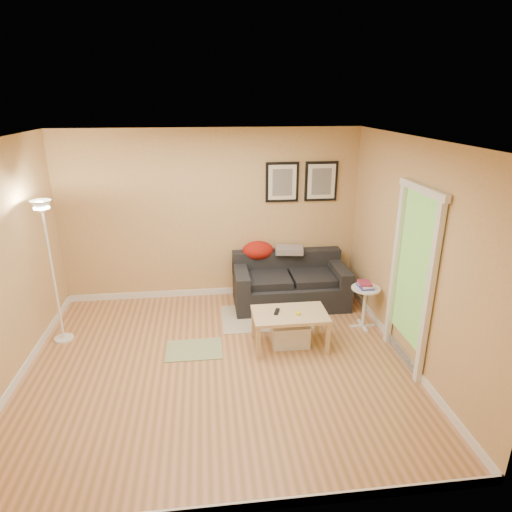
# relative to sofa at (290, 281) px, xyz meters

# --- Properties ---
(floor) EXTENTS (4.50, 4.50, 0.00)m
(floor) POSITION_rel_sofa_xyz_m (-1.16, -1.53, -0.38)
(floor) COLOR tan
(floor) RESTS_ON ground
(ceiling) EXTENTS (4.50, 4.50, 0.00)m
(ceiling) POSITION_rel_sofa_xyz_m (-1.16, -1.53, 2.23)
(ceiling) COLOR white
(ceiling) RESTS_ON wall_back
(wall_back) EXTENTS (4.50, 0.00, 4.50)m
(wall_back) POSITION_rel_sofa_xyz_m (-1.16, 0.47, 0.92)
(wall_back) COLOR tan
(wall_back) RESTS_ON ground
(wall_front) EXTENTS (4.50, 0.00, 4.50)m
(wall_front) POSITION_rel_sofa_xyz_m (-1.16, -3.53, 0.92)
(wall_front) COLOR tan
(wall_front) RESTS_ON ground
(wall_right) EXTENTS (0.00, 4.00, 4.00)m
(wall_right) POSITION_rel_sofa_xyz_m (1.09, -1.53, 0.92)
(wall_right) COLOR tan
(wall_right) RESTS_ON ground
(baseboard_back) EXTENTS (4.50, 0.02, 0.10)m
(baseboard_back) POSITION_rel_sofa_xyz_m (-1.16, 0.46, -0.33)
(baseboard_back) COLOR white
(baseboard_back) RESTS_ON ground
(baseboard_front) EXTENTS (4.50, 0.02, 0.10)m
(baseboard_front) POSITION_rel_sofa_xyz_m (-1.16, -3.52, -0.33)
(baseboard_front) COLOR white
(baseboard_front) RESTS_ON ground
(baseboard_left) EXTENTS (0.02, 4.00, 0.10)m
(baseboard_left) POSITION_rel_sofa_xyz_m (-3.40, -1.53, -0.33)
(baseboard_left) COLOR white
(baseboard_left) RESTS_ON ground
(baseboard_right) EXTENTS (0.02, 4.00, 0.10)m
(baseboard_right) POSITION_rel_sofa_xyz_m (1.08, -1.53, -0.33)
(baseboard_right) COLOR white
(baseboard_right) RESTS_ON ground
(sofa) EXTENTS (1.70, 0.90, 0.75)m
(sofa) POSITION_rel_sofa_xyz_m (0.00, 0.00, 0.00)
(sofa) COLOR black
(sofa) RESTS_ON ground
(red_throw) EXTENTS (0.48, 0.36, 0.28)m
(red_throw) POSITION_rel_sofa_xyz_m (-0.45, 0.33, 0.40)
(red_throw) COLOR #AE2110
(red_throw) RESTS_ON sofa
(plaid_throw) EXTENTS (0.45, 0.32, 0.10)m
(plaid_throw) POSITION_rel_sofa_xyz_m (0.02, 0.26, 0.41)
(plaid_throw) COLOR tan
(plaid_throw) RESTS_ON sofa
(framed_print_left) EXTENTS (0.50, 0.04, 0.60)m
(framed_print_left) POSITION_rel_sofa_xyz_m (-0.08, 0.45, 1.43)
(framed_print_left) COLOR black
(framed_print_left) RESTS_ON wall_back
(framed_print_right) EXTENTS (0.50, 0.04, 0.60)m
(framed_print_right) POSITION_rel_sofa_xyz_m (0.52, 0.45, 1.43)
(framed_print_right) COLOR black
(framed_print_right) RESTS_ON wall_back
(area_rug) EXTENTS (1.25, 0.85, 0.01)m
(area_rug) POSITION_rel_sofa_xyz_m (-0.44, -0.42, -0.37)
(area_rug) COLOR #B9B493
(area_rug) RESTS_ON ground
(green_runner) EXTENTS (0.70, 0.50, 0.01)m
(green_runner) POSITION_rel_sofa_xyz_m (-1.45, -1.17, -0.37)
(green_runner) COLOR #668C4C
(green_runner) RESTS_ON ground
(coffee_table) EXTENTS (1.04, 0.77, 0.47)m
(coffee_table) POSITION_rel_sofa_xyz_m (-0.24, -1.20, -0.14)
(coffee_table) COLOR tan
(coffee_table) RESTS_ON ground
(remote_control) EXTENTS (0.10, 0.17, 0.02)m
(remote_control) POSITION_rel_sofa_xyz_m (-0.40, -1.17, 0.10)
(remote_control) COLOR black
(remote_control) RESTS_ON coffee_table
(tape_roll) EXTENTS (0.07, 0.07, 0.03)m
(tape_roll) POSITION_rel_sofa_xyz_m (-0.15, -1.25, 0.11)
(tape_roll) COLOR yellow
(tape_roll) RESTS_ON coffee_table
(storage_bin) EXTENTS (0.49, 0.36, 0.30)m
(storage_bin) POSITION_rel_sofa_xyz_m (-0.23, -1.16, -0.23)
(storage_bin) COLOR white
(storage_bin) RESTS_ON ground
(side_table) EXTENTS (0.39, 0.39, 0.59)m
(side_table) POSITION_rel_sofa_xyz_m (0.86, -0.85, -0.08)
(side_table) COLOR white
(side_table) RESTS_ON ground
(book_stack) EXTENTS (0.21, 0.26, 0.08)m
(book_stack) POSITION_rel_sofa_xyz_m (0.86, -0.83, 0.26)
(book_stack) COLOR #3C39AD
(book_stack) RESTS_ON side_table
(floor_lamp) EXTENTS (0.24, 0.24, 1.88)m
(floor_lamp) POSITION_rel_sofa_xyz_m (-3.16, -0.71, 0.51)
(floor_lamp) COLOR white
(floor_lamp) RESTS_ON ground
(doorway) EXTENTS (0.12, 1.01, 2.13)m
(doorway) POSITION_rel_sofa_xyz_m (1.04, -1.68, 0.65)
(doorway) COLOR white
(doorway) RESTS_ON ground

